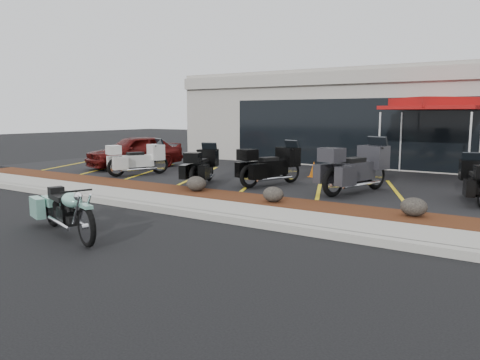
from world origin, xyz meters
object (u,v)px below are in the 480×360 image
Objects in this scene: hero_cruiser at (86,220)px; parked_car at (135,152)px; popup_canopy at (433,105)px; traffic_cone at (314,169)px; touring_white at (159,156)px.

hero_cruiser is 10.53m from parked_car.
popup_canopy is (10.14, 3.23, 1.71)m from parked_car.
parked_car is 10.78m from popup_canopy.
parked_car is at bearing -145.80° from popup_canopy.
popup_canopy reaches higher than traffic_cone.
hero_cruiser is 9.22m from traffic_cone.
popup_canopy is at bearing 35.48° from parked_car.
parked_car is 1.07× the size of popup_canopy.
traffic_cone is at bearing 28.85° from parked_car.
touring_white is 2.19m from parked_car.
traffic_cone is at bearing 109.53° from hero_cruiser.
parked_car is 7.16× the size of traffic_cone.
parked_car is at bearing 150.57° from hero_cruiser.
touring_white is 4.10× the size of traffic_cone.
hero_cruiser is 0.78× the size of popup_canopy.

